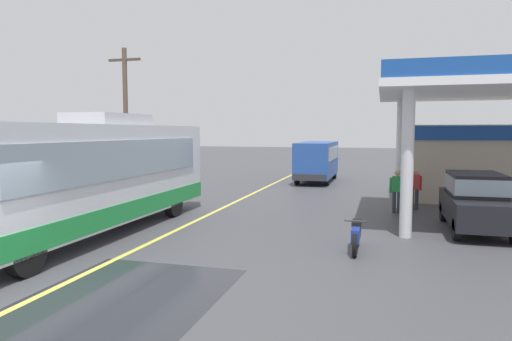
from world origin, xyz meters
TOP-DOWN VIEW (x-y plane):
  - ground at (0.00, 20.00)m, footprint 120.00×120.00m
  - lane_divider_stripe at (0.00, 15.00)m, footprint 0.16×50.00m
  - wet_puddle_patch at (1.58, -0.18)m, footprint 3.57×5.49m
  - coach_bus_main at (-2.21, 4.77)m, footprint 2.60×11.04m
  - gas_station_roadside at (10.65, 13.83)m, footprint 9.10×11.95m
  - car_at_pump at (9.10, 8.46)m, footprint 1.70×4.20m
  - minibus_opposing_lane at (2.32, 21.17)m, footprint 2.04×6.13m
  - motorcycle_parked_forecourt at (5.64, 4.97)m, footprint 0.55×1.80m
  - pedestrian_near_pump at (7.51, 12.02)m, footprint 0.55×0.22m
  - pedestrian_by_shop at (6.80, 11.01)m, footprint 0.55×0.22m
  - utility_pole_roadside at (-6.72, 14.15)m, footprint 1.80×0.24m

SIDE VIEW (x-z plane):
  - ground at x=0.00m, z-range 0.00..0.00m
  - wet_puddle_patch at x=1.58m, z-range 0.00..0.01m
  - lane_divider_stripe at x=0.00m, z-range 0.00..0.01m
  - motorcycle_parked_forecourt at x=5.64m, z-range -0.02..0.90m
  - pedestrian_near_pump at x=7.51m, z-range 0.10..1.76m
  - pedestrian_by_shop at x=6.80m, z-range 0.10..1.76m
  - car_at_pump at x=9.10m, z-range 0.10..1.92m
  - minibus_opposing_lane at x=2.32m, z-range 0.25..2.69m
  - coach_bus_main at x=-2.21m, z-range -0.12..3.56m
  - gas_station_roadside at x=10.65m, z-range 0.08..5.18m
  - utility_pole_roadside at x=-6.72m, z-range 0.18..7.58m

